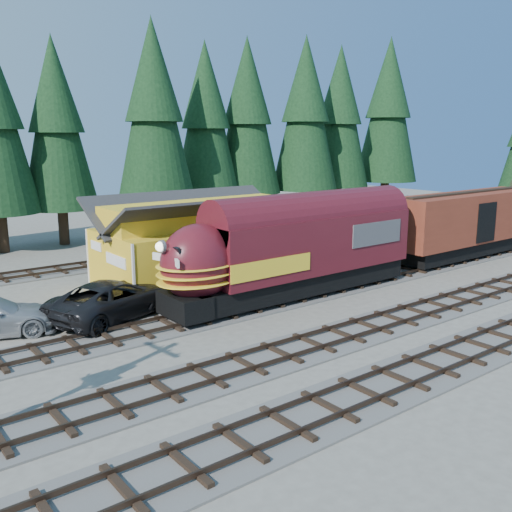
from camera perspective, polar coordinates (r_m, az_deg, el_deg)
ground at (r=27.50m, az=6.55°, el=-6.65°), size 120.00×120.00×0.00m
track_siding at (r=37.23m, az=13.29°, el=-1.84°), size 68.00×3.20×0.33m
track_main_south at (r=33.94m, az=21.18°, el=-3.68°), size 68.00×3.20×0.33m
depot at (r=34.81m, az=-5.50°, el=2.36°), size 12.80×7.00×5.30m
conifer_backdrop at (r=48.95m, az=-10.12°, el=13.82°), size 79.89×22.25×17.22m
locomotive at (r=30.54m, az=3.20°, el=0.25°), size 16.06×3.19×4.37m
boxcar at (r=43.36m, az=20.30°, el=3.16°), size 14.05×3.01×4.42m
pickup_truck_a at (r=28.62m, az=-14.04°, el=-4.20°), size 7.52×5.37×1.90m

